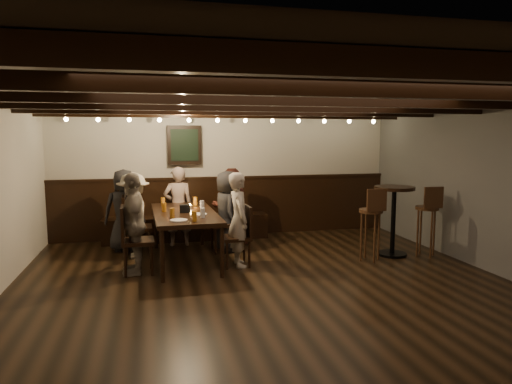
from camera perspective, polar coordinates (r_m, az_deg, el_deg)
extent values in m
plane|color=black|center=(5.71, 2.21, -12.67)|extent=(7.00, 7.00, 0.00)
plane|color=black|center=(5.39, 2.33, 12.10)|extent=(7.00, 7.00, 0.00)
plane|color=beige|center=(8.82, -3.74, 2.35)|extent=(6.50, 0.00, 6.50)
plane|color=#555653|center=(7.01, 28.83, 0.24)|extent=(0.00, 7.00, 7.00)
cube|color=black|center=(8.86, -3.66, -1.86)|extent=(6.50, 0.08, 1.10)
cube|color=black|center=(8.57, -8.66, -4.44)|extent=(3.00, 0.45, 0.45)
cube|color=black|center=(8.60, -8.95, 5.82)|extent=(0.62, 0.12, 0.72)
cube|color=black|center=(8.54, -8.92, 5.82)|extent=(0.50, 0.02, 0.58)
cube|color=black|center=(2.71, 19.33, 14.75)|extent=(6.50, 0.10, 0.16)
cube|color=black|center=(3.74, 9.58, 12.83)|extent=(6.50, 0.10, 0.16)
cube|color=black|center=(4.83, 4.18, 11.60)|extent=(6.50, 0.10, 0.16)
cube|color=black|center=(5.94, 0.82, 10.77)|extent=(6.50, 0.10, 0.16)
cube|color=black|center=(7.07, -1.46, 10.18)|extent=(6.50, 0.10, 0.16)
cube|color=black|center=(8.21, -3.11, 9.75)|extent=(6.50, 0.10, 0.16)
sphere|color=#FFE099|center=(8.17, -22.65, 8.39)|extent=(0.07, 0.07, 0.07)
sphere|color=#FFE099|center=(8.06, -12.87, 8.78)|extent=(0.07, 0.07, 0.07)
sphere|color=#FFE099|center=(8.19, -3.08, 8.92)|extent=(0.07, 0.07, 0.07)
sphere|color=#FFE099|center=(8.53, 6.16, 8.81)|extent=(0.07, 0.07, 0.07)
sphere|color=#FFE099|center=(9.08, 14.48, 8.53)|extent=(0.07, 0.07, 0.07)
cube|color=black|center=(7.05, -8.93, -2.73)|extent=(0.99, 2.07, 0.06)
cylinder|color=black|center=(6.16, -11.64, -7.88)|extent=(0.06, 0.06, 0.71)
cylinder|color=black|center=(8.03, -12.43, -4.38)|extent=(0.06, 0.06, 0.71)
cylinder|color=black|center=(6.25, -4.26, -7.53)|extent=(0.06, 0.06, 0.71)
cylinder|color=black|center=(8.10, -6.77, -4.17)|extent=(0.06, 0.06, 0.71)
cube|color=black|center=(7.50, -14.59, -4.39)|extent=(0.46, 0.46, 0.05)
cube|color=black|center=(7.46, -16.21, -2.40)|extent=(0.06, 0.45, 0.49)
cube|color=black|center=(6.63, -14.53, -6.00)|extent=(0.45, 0.45, 0.05)
cube|color=black|center=(6.58, -16.33, -3.79)|extent=(0.06, 0.44, 0.48)
cube|color=black|center=(7.64, -4.00, -4.03)|extent=(0.46, 0.46, 0.05)
cube|color=black|center=(7.63, -2.54, -1.98)|extent=(0.06, 0.44, 0.48)
cube|color=black|center=(6.78, -2.55, -5.74)|extent=(0.42, 0.42, 0.05)
cube|color=black|center=(6.77, -1.03, -3.60)|extent=(0.05, 0.41, 0.45)
imported|color=#242426|center=(7.91, -16.11, -2.21)|extent=(0.69, 0.46, 1.38)
imported|color=gray|center=(8.09, -9.70, -1.78)|extent=(0.52, 0.35, 1.39)
imported|color=#4C221A|center=(8.07, -3.22, -1.82)|extent=(0.68, 0.53, 1.36)
imported|color=#A7A08D|center=(7.47, -15.02, -2.81)|extent=(0.53, 0.89, 1.35)
imported|color=gray|center=(6.57, -15.04, -3.81)|extent=(0.37, 0.85, 1.43)
imported|color=black|center=(7.61, -3.64, -2.42)|extent=(0.45, 0.67, 1.35)
imported|color=#B3AA98|center=(6.73, -2.15, -3.45)|extent=(0.35, 0.52, 1.39)
cylinder|color=#BF7219|center=(7.70, -11.56, -1.20)|extent=(0.07, 0.07, 0.14)
cylinder|color=#BF7219|center=(7.70, -7.60, -1.12)|extent=(0.07, 0.07, 0.14)
cylinder|color=#BF7219|center=(7.11, -11.43, -1.88)|extent=(0.07, 0.07, 0.14)
cylinder|color=silver|center=(7.26, -6.75, -1.60)|extent=(0.07, 0.07, 0.14)
cylinder|color=#BF7219|center=(6.57, -10.44, -2.59)|extent=(0.07, 0.07, 0.14)
cylinder|color=silver|center=(6.52, -6.69, -2.60)|extent=(0.07, 0.07, 0.14)
cylinder|color=#BF7219|center=(6.25, -7.72, -3.03)|extent=(0.07, 0.07, 0.14)
cylinder|color=white|center=(6.34, -9.62, -3.50)|extent=(0.24, 0.24, 0.01)
cylinder|color=white|center=(6.77, -7.15, -2.78)|extent=(0.24, 0.24, 0.01)
cube|color=black|center=(6.98, -8.90, -2.07)|extent=(0.15, 0.10, 0.12)
cylinder|color=beige|center=(7.35, -8.25, -1.88)|extent=(0.05, 0.05, 0.05)
cylinder|color=black|center=(7.76, 16.63, -7.43)|extent=(0.46, 0.46, 0.04)
cylinder|color=black|center=(7.65, 16.77, -3.61)|extent=(0.07, 0.07, 1.05)
cylinder|color=black|center=(7.57, 16.92, 0.47)|extent=(0.63, 0.63, 0.05)
cylinder|color=#341F10|center=(7.20, 14.17, -2.30)|extent=(0.36, 0.36, 0.05)
cube|color=#341F10|center=(7.03, 14.86, -0.99)|extent=(0.32, 0.04, 0.34)
cylinder|color=#341F10|center=(7.75, 20.60, -1.89)|extent=(0.36, 0.36, 0.05)
cube|color=#341F10|center=(7.58, 21.32, -0.66)|extent=(0.32, 0.04, 0.34)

